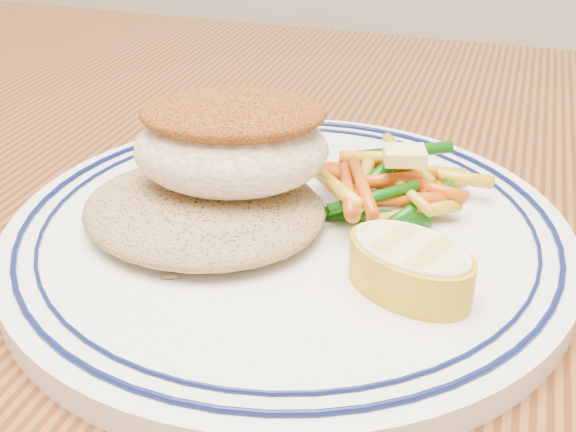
# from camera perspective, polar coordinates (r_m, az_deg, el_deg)

# --- Properties ---
(dining_table) EXTENTS (1.50, 0.90, 0.75)m
(dining_table) POSITION_cam_1_polar(r_m,az_deg,el_deg) (0.45, -2.08, -13.64)
(dining_table) COLOR #502710
(dining_table) RESTS_ON ground
(plate) EXTENTS (0.30, 0.30, 0.02)m
(plate) POSITION_cam_1_polar(r_m,az_deg,el_deg) (0.39, 0.00, -1.34)
(plate) COLOR white
(plate) RESTS_ON dining_table
(rice_pilaf) EXTENTS (0.13, 0.12, 0.03)m
(rice_pilaf) POSITION_cam_1_polar(r_m,az_deg,el_deg) (0.38, -6.69, 0.93)
(rice_pilaf) COLOR olive
(rice_pilaf) RESTS_ON plate
(fish_fillet) EXTENTS (0.12, 0.10, 0.05)m
(fish_fillet) POSITION_cam_1_polar(r_m,az_deg,el_deg) (0.38, -4.48, 5.96)
(fish_fillet) COLOR #F7E4CC
(fish_fillet) RESTS_ON rice_pilaf
(vegetable_pile) EXTENTS (0.11, 0.11, 0.03)m
(vegetable_pile) POSITION_cam_1_polar(r_m,az_deg,el_deg) (0.40, 8.10, 2.54)
(vegetable_pile) COLOR #C74909
(vegetable_pile) RESTS_ON plate
(butter_pat) EXTENTS (0.03, 0.02, 0.01)m
(butter_pat) POSITION_cam_1_polar(r_m,az_deg,el_deg) (0.39, 9.20, 4.76)
(butter_pat) COLOR #FFE97C
(butter_pat) RESTS_ON vegetable_pile
(lemon_wedge) EXTENTS (0.08, 0.08, 0.02)m
(lemon_wedge) POSITION_cam_1_polar(r_m,az_deg,el_deg) (0.33, 9.63, -3.85)
(lemon_wedge) COLOR gold
(lemon_wedge) RESTS_ON plate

